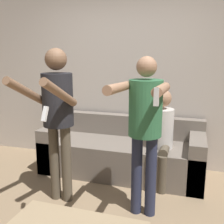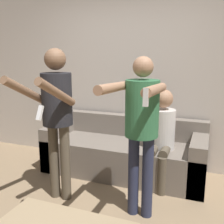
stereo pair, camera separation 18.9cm
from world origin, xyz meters
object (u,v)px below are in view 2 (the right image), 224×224
at_px(couch, 124,153).
at_px(person_standing_left, 56,108).
at_px(person_seated, 162,133).
at_px(person_standing_right, 141,120).

height_order(couch, person_standing_left, person_standing_left).
height_order(couch, person_seated, person_seated).
relative_size(couch, person_standing_left, 1.29).
bearing_deg(couch, person_standing_left, -117.25).
height_order(couch, person_standing_right, person_standing_right).
xyz_separation_m(person_standing_right, person_seated, (0.07, 0.77, -0.34)).
distance_m(couch, person_standing_right, 1.26).
distance_m(person_standing_right, person_seated, 0.84).
xyz_separation_m(couch, person_seated, (0.54, -0.15, 0.40)).
height_order(person_standing_left, person_standing_right, person_standing_left).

